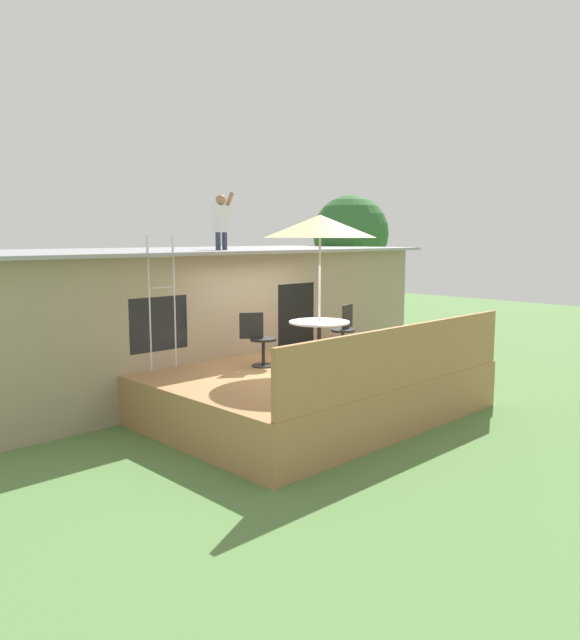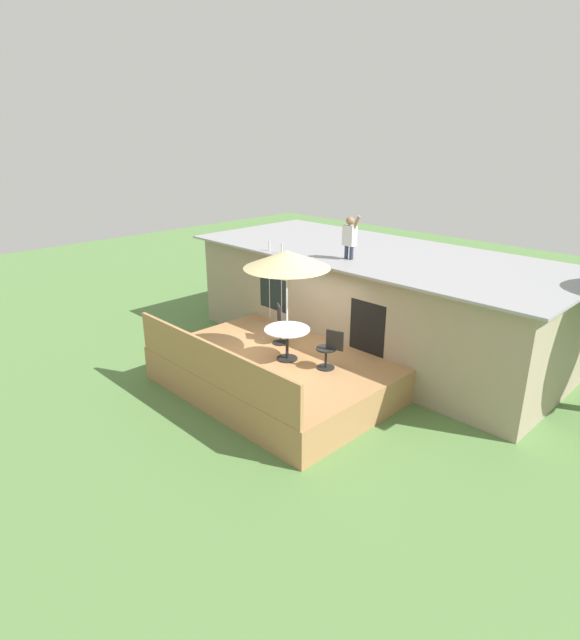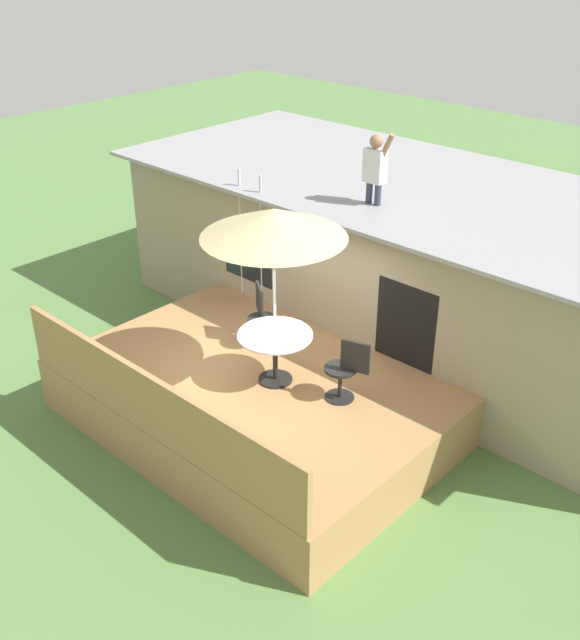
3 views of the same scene
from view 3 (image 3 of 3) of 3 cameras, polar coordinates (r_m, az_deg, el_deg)
The scene contains 10 objects.
ground_plane at distance 11.15m, azimuth -2.04°, elevation -7.54°, with size 40.00×40.00×0.00m, color #567F42.
house at distance 12.91m, azimuth 9.17°, elevation 4.43°, with size 10.50×4.50×2.72m.
deck at distance 10.92m, azimuth -2.08°, elevation -5.84°, with size 5.34×4.00×0.80m, color #A87A4C.
deck_railing at distance 9.41m, azimuth -10.59°, elevation -6.40°, with size 5.24×0.08×0.90m, color #A87A4C.
patio_table at distance 10.23m, azimuth -1.16°, elevation -1.85°, with size 1.04×1.04×0.74m.
patio_umbrella at distance 9.47m, azimuth -1.26°, elevation 7.39°, with size 1.90×1.90×2.54m.
step_ladder at distance 12.36m, azimuth -2.99°, elevation 6.34°, with size 0.52×0.04×2.20m.
person_figure at distance 11.27m, azimuth 6.55°, elevation 11.69°, with size 0.47×0.20×1.11m.
patio_chair_left at distance 11.19m, azimuth -2.21°, elevation 0.21°, with size 0.56×0.46×0.92m.
patio_chair_right at distance 9.93m, azimuth 4.26°, elevation -3.85°, with size 0.61×0.44×0.92m.
Camera 3 is at (6.41, -6.34, 6.56)m, focal length 41.97 mm.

